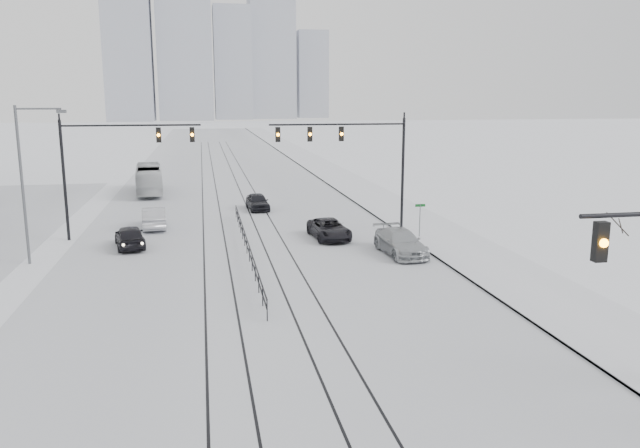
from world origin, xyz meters
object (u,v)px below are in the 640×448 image
Objects in this scene: sedan_sb_outer at (154,218)px; box_truck at (149,179)px; sedan_sb_inner at (130,237)px; sedan_nb_right at (400,242)px; sedan_nb_front at (329,229)px; sedan_nb_far at (258,202)px.

sedan_sb_outer is 0.46× the size of box_truck.
sedan_sb_inner is 17.09m from sedan_nb_right.
box_truck reaches higher than sedan_nb_front.
sedan_nb_right reaches higher than sedan_sb_inner.
sedan_nb_right is at bearing -71.65° from sedan_nb_far.
sedan_sb_inner is 15.25m from sedan_nb_far.
sedan_sb_outer is 1.14× the size of sedan_nb_far.
sedan_sb_inner is 0.91× the size of sedan_sb_outer.
sedan_sb_outer reaches higher than sedan_sb_inner.
sedan_nb_right is 18.49m from sedan_nb_far.
sedan_nb_right is at bearing 116.24° from box_truck.
sedan_nb_far is at bearing 103.37° from sedan_nb_front.
sedan_nb_right reaches higher than sedan_nb_far.
box_truck is (-16.96, 28.41, 0.67)m from sedan_nb_right.
sedan_sb_outer reaches higher than sedan_nb_right.
box_truck is (-13.57, 23.36, 0.76)m from sedan_nb_front.
sedan_nb_right is at bearing 152.84° from sedan_sb_inner.
sedan_sb_inner is at bearing 86.83° from box_truck.
sedan_nb_far is at bearing 109.09° from sedan_nb_right.
sedan_sb_inner reaches higher than sedan_nb_far.
sedan_sb_inner reaches higher than sedan_nb_front.
sedan_nb_front is at bearing 149.83° from sedan_sb_outer.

